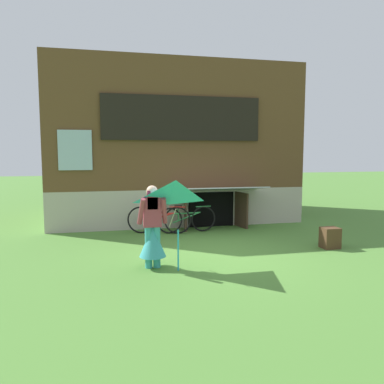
% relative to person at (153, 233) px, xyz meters
% --- Properties ---
extents(ground_plane, '(60.00, 60.00, 0.00)m').
position_rel_person_xyz_m(ground_plane, '(1.34, 0.72, -0.68)').
color(ground_plane, '#4C7F33').
extents(log_house, '(7.80, 5.91, 5.01)m').
position_rel_person_xyz_m(log_house, '(1.34, 6.11, 1.82)').
color(log_house, '#ADA393').
rests_on(log_house, ground_plane).
extents(person, '(0.61, 0.52, 1.61)m').
position_rel_person_xyz_m(person, '(0.00, 0.00, 0.00)').
color(person, teal).
rests_on(person, ground_plane).
extents(kite, '(1.03, 1.17, 1.58)m').
position_rel_person_xyz_m(kite, '(0.35, -0.63, 0.61)').
color(kite, '#2DB2CC').
rests_on(kite, ground_plane).
extents(bicycle_green, '(1.71, 0.18, 0.78)m').
position_rel_person_xyz_m(bicycle_green, '(1.31, 3.02, -0.30)').
color(bicycle_green, black).
rests_on(bicycle_green, ground_plane).
extents(bicycle_red, '(1.72, 0.55, 0.81)m').
position_rel_person_xyz_m(bicycle_red, '(0.54, 3.06, -0.29)').
color(bicycle_red, black).
rests_on(bicycle_red, ground_plane).
extents(wooden_crate, '(0.40, 0.34, 0.49)m').
position_rel_person_xyz_m(wooden_crate, '(4.25, 0.59, -0.44)').
color(wooden_crate, '#4C331E').
rests_on(wooden_crate, ground_plane).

